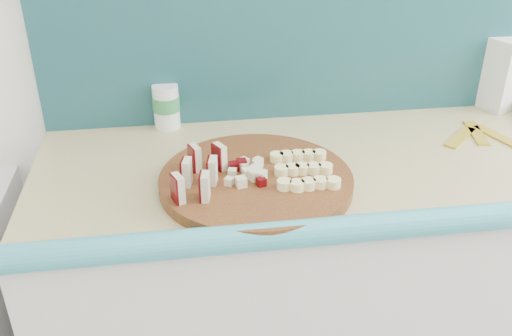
% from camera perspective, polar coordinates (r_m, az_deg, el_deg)
% --- Properties ---
extents(kitchen_counter, '(2.20, 0.63, 0.91)m').
position_cam_1_polar(kitchen_counter, '(1.82, 17.85, -11.13)').
color(kitchen_counter, silver).
rests_on(kitchen_counter, ground).
extents(backsplash, '(2.20, 0.02, 0.50)m').
position_cam_1_polar(backsplash, '(1.73, 17.41, 13.46)').
color(backsplash, teal).
rests_on(backsplash, kitchen_counter).
extents(cutting_board, '(0.46, 0.46, 0.03)m').
position_cam_1_polar(cutting_board, '(1.31, 0.00, -1.30)').
color(cutting_board, '#4B2210').
rests_on(cutting_board, kitchen_counter).
extents(apple_wedges, '(0.12, 0.17, 0.06)m').
position_cam_1_polar(apple_wedges, '(1.27, -5.69, -0.37)').
color(apple_wedges, beige).
rests_on(apple_wedges, cutting_board).
extents(apple_chunks, '(0.07, 0.07, 0.02)m').
position_cam_1_polar(apple_chunks, '(1.30, -1.24, -0.39)').
color(apple_chunks, beige).
rests_on(apple_chunks, cutting_board).
extents(banana_slices, '(0.15, 0.17, 0.02)m').
position_cam_1_polar(banana_slices, '(1.32, 4.73, -0.13)').
color(banana_slices, '#FCF09A').
rests_on(banana_slices, cutting_board).
extents(flour_bag, '(0.15, 0.13, 0.21)m').
position_cam_1_polar(flour_bag, '(1.86, 23.83, 8.67)').
color(flour_bag, white).
rests_on(flour_bag, kitchen_counter).
extents(canister, '(0.08, 0.08, 0.12)m').
position_cam_1_polar(canister, '(1.60, -8.97, 6.18)').
color(canister, white).
rests_on(canister, kitchen_counter).
extents(banana_peel, '(0.21, 0.18, 0.01)m').
position_cam_1_polar(banana_peel, '(1.67, 21.32, 3.04)').
color(banana_peel, gold).
rests_on(banana_peel, kitchen_counter).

